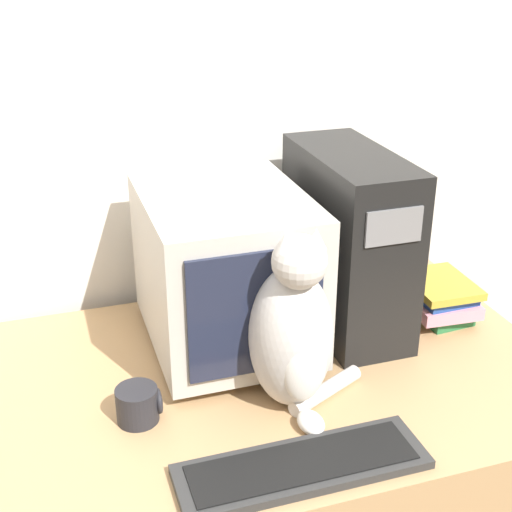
{
  "coord_description": "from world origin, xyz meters",
  "views": [
    {
      "loc": [
        -0.42,
        -0.87,
        1.7
      ],
      "look_at": [
        0.01,
        0.45,
        1.06
      ],
      "focal_mm": 50.0,
      "sensor_mm": 36.0,
      "label": 1
    }
  ],
  "objects_px": {
    "crt_monitor": "(226,271)",
    "book_stack": "(439,298)",
    "computer_tower": "(348,240)",
    "keyboard": "(302,466)",
    "pen": "(227,460)",
    "cat": "(293,333)",
    "mug": "(138,404)"
  },
  "relations": [
    {
      "from": "crt_monitor",
      "to": "computer_tower",
      "type": "relative_size",
      "value": 1.04
    },
    {
      "from": "pen",
      "to": "mug",
      "type": "bearing_deg",
      "value": 127.1
    },
    {
      "from": "keyboard",
      "to": "book_stack",
      "type": "xyz_separation_m",
      "value": [
        0.55,
        0.43,
        0.05
      ]
    },
    {
      "from": "keyboard",
      "to": "pen",
      "type": "distance_m",
      "value": 0.14
    },
    {
      "from": "cat",
      "to": "mug",
      "type": "height_order",
      "value": "cat"
    },
    {
      "from": "crt_monitor",
      "to": "mug",
      "type": "relative_size",
      "value": 4.97
    },
    {
      "from": "computer_tower",
      "to": "keyboard",
      "type": "distance_m",
      "value": 0.63
    },
    {
      "from": "pen",
      "to": "mug",
      "type": "relative_size",
      "value": 1.53
    },
    {
      "from": "computer_tower",
      "to": "cat",
      "type": "xyz_separation_m",
      "value": [
        -0.26,
        -0.3,
        -0.05
      ]
    },
    {
      "from": "keyboard",
      "to": "cat",
      "type": "xyz_separation_m",
      "value": [
        0.06,
        0.21,
        0.16
      ]
    },
    {
      "from": "computer_tower",
      "to": "mug",
      "type": "distance_m",
      "value": 0.66
    },
    {
      "from": "crt_monitor",
      "to": "book_stack",
      "type": "height_order",
      "value": "crt_monitor"
    },
    {
      "from": "mug",
      "to": "computer_tower",
      "type": "bearing_deg",
      "value": 23.72
    },
    {
      "from": "crt_monitor",
      "to": "pen",
      "type": "height_order",
      "value": "crt_monitor"
    },
    {
      "from": "crt_monitor",
      "to": "computer_tower",
      "type": "bearing_deg",
      "value": 3.75
    },
    {
      "from": "computer_tower",
      "to": "crt_monitor",
      "type": "bearing_deg",
      "value": -176.25
    },
    {
      "from": "crt_monitor",
      "to": "computer_tower",
      "type": "distance_m",
      "value": 0.32
    },
    {
      "from": "keyboard",
      "to": "book_stack",
      "type": "distance_m",
      "value": 0.7
    },
    {
      "from": "crt_monitor",
      "to": "keyboard",
      "type": "height_order",
      "value": "crt_monitor"
    },
    {
      "from": "cat",
      "to": "pen",
      "type": "height_order",
      "value": "cat"
    },
    {
      "from": "mug",
      "to": "keyboard",
      "type": "bearing_deg",
      "value": -43.04
    },
    {
      "from": "crt_monitor",
      "to": "mug",
      "type": "height_order",
      "value": "crt_monitor"
    },
    {
      "from": "crt_monitor",
      "to": "book_stack",
      "type": "distance_m",
      "value": 0.58
    },
    {
      "from": "crt_monitor",
      "to": "keyboard",
      "type": "xyz_separation_m",
      "value": [
        0.01,
        -0.48,
        -0.19
      ]
    },
    {
      "from": "keyboard",
      "to": "pen",
      "type": "bearing_deg",
      "value": 152.8
    },
    {
      "from": "crt_monitor",
      "to": "book_stack",
      "type": "relative_size",
      "value": 2.29
    },
    {
      "from": "cat",
      "to": "pen",
      "type": "distance_m",
      "value": 0.29
    },
    {
      "from": "keyboard",
      "to": "book_stack",
      "type": "bearing_deg",
      "value": 38.32
    },
    {
      "from": "computer_tower",
      "to": "keyboard",
      "type": "height_order",
      "value": "computer_tower"
    },
    {
      "from": "crt_monitor",
      "to": "cat",
      "type": "xyz_separation_m",
      "value": [
        0.07,
        -0.27,
        -0.02
      ]
    },
    {
      "from": "computer_tower",
      "to": "keyboard",
      "type": "xyz_separation_m",
      "value": [
        -0.31,
        -0.5,
        -0.21
      ]
    },
    {
      "from": "crt_monitor",
      "to": "pen",
      "type": "xyz_separation_m",
      "value": [
        -0.12,
        -0.41,
        -0.19
      ]
    }
  ]
}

